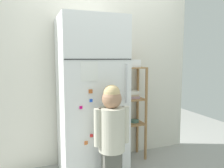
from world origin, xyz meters
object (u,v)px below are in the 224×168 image
(refrigerator, at_px, (91,98))
(child_standing, at_px, (112,129))
(pantry_shelf_unit, at_px, (130,105))
(fruit_bin, at_px, (131,64))

(refrigerator, height_order, child_standing, refrigerator)
(pantry_shelf_unit, bearing_deg, fruit_bin, -83.87)
(child_standing, bearing_deg, refrigerator, 98.62)
(child_standing, height_order, fruit_bin, fruit_bin)
(refrigerator, height_order, fruit_bin, refrigerator)
(refrigerator, distance_m, fruit_bin, 0.74)
(refrigerator, xyz_separation_m, pantry_shelf_unit, (0.60, 0.20, -0.17))
(refrigerator, relative_size, fruit_bin, 8.80)
(fruit_bin, bearing_deg, pantry_shelf_unit, 96.13)
(refrigerator, xyz_separation_m, fruit_bin, (0.60, 0.18, 0.38))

